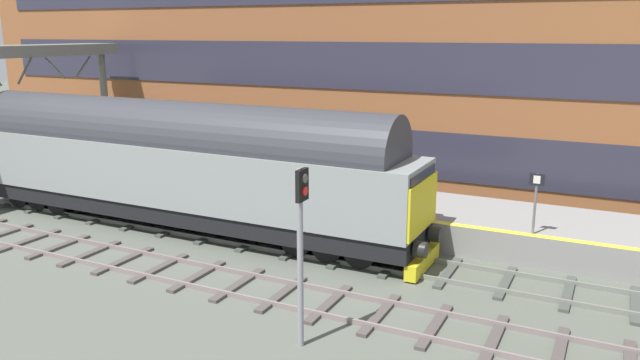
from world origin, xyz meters
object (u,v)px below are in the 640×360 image
object	(u,v)px
signal_post_near	(301,238)
waiting_passenger	(169,150)
diesel_locomotive	(175,162)
platform_number_sign	(536,194)

from	to	relation	value
signal_post_near	waiting_passenger	bearing A→B (deg)	50.85
signal_post_near	waiting_passenger	world-z (taller)	signal_post_near
diesel_locomotive	platform_number_sign	world-z (taller)	diesel_locomotive
platform_number_sign	waiting_passenger	size ratio (longest dim) A/B	1.16
signal_post_near	diesel_locomotive	bearing A→B (deg)	55.03
diesel_locomotive	waiting_passenger	xyz separation A→B (m)	(3.66, 3.35, -0.49)
signal_post_near	platform_number_sign	world-z (taller)	signal_post_near
signal_post_near	platform_number_sign	size ratio (longest dim) A/B	2.20
diesel_locomotive	platform_number_sign	size ratio (longest dim) A/B	9.95
diesel_locomotive	signal_post_near	bearing A→B (deg)	-124.97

